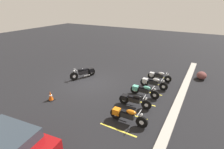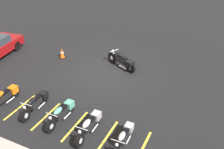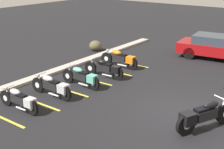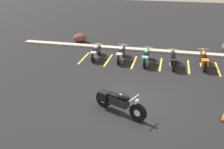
{
  "view_description": "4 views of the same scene",
  "coord_description": "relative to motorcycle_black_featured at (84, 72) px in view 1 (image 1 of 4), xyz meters",
  "views": [
    {
      "loc": [
        10.15,
        7.89,
        6.07
      ],
      "look_at": [
        -1.06,
        1.52,
        0.63
      ],
      "focal_mm": 28.0,
      "sensor_mm": 36.0,
      "label": 1
    },
    {
      "loc": [
        -5.96,
        11.72,
        7.75
      ],
      "look_at": [
        -0.95,
        1.2,
        0.8
      ],
      "focal_mm": 42.0,
      "sensor_mm": 36.0,
      "label": 2
    },
    {
      "loc": [
        -9.27,
        -3.86,
        4.85
      ],
      "look_at": [
        -0.36,
        2.76,
        0.98
      ],
      "focal_mm": 50.0,
      "sensor_mm": 36.0,
      "label": 3
    },
    {
      "loc": [
        1.16,
        -9.6,
        5.5
      ],
      "look_at": [
        -1.42,
        1.58,
        0.46
      ],
      "focal_mm": 42.0,
      "sensor_mm": 36.0,
      "label": 4
    }
  ],
  "objects": [
    {
      "name": "parked_bike_2",
      "position": [
        0.51,
        5.49,
        -0.06
      ],
      "size": [
        0.58,
        2.06,
        0.81
      ],
      "rotation": [
        0.0,
        0.0,
        1.55
      ],
      "color": "black",
      "rests_on": "ground"
    },
    {
      "name": "stall_line_3",
      "position": [
        1.36,
        5.59,
        -0.48
      ],
      "size": [
        0.1,
        2.1,
        0.0
      ],
      "primitive_type": "cube",
      "color": "gold",
      "rests_on": "ground"
    },
    {
      "name": "ground",
      "position": [
        0.62,
        0.96,
        -0.49
      ],
      "size": [
        60.0,
        60.0,
        0.0
      ],
      "primitive_type": "plane",
      "color": "black"
    },
    {
      "name": "stall_line_5",
      "position": [
        4.45,
        5.59,
        -0.48
      ],
      "size": [
        0.1,
        2.1,
        0.0
      ],
      "primitive_type": "cube",
      "color": "gold",
      "rests_on": "ground"
    },
    {
      "name": "motorcycle_black_featured",
      "position": [
        0.0,
        0.0,
        0.0
      ],
      "size": [
        2.17,
        1.14,
        0.92
      ],
      "rotation": [
        0.0,
        0.0,
        -0.43
      ],
      "color": "black",
      "rests_on": "ground"
    },
    {
      "name": "stall_line_0",
      "position": [
        -3.28,
        5.59,
        -0.48
      ],
      "size": [
        0.1,
        2.1,
        0.0
      ],
      "primitive_type": "cube",
      "color": "gold",
      "rests_on": "ground"
    },
    {
      "name": "traffic_cone",
      "position": [
        4.06,
        0.39,
        -0.18
      ],
      "size": [
        0.4,
        0.4,
        0.65
      ],
      "color": "black",
      "rests_on": "ground"
    },
    {
      "name": "car_red",
      "position": [
        8.1,
        2.32,
        0.19
      ],
      "size": [
        2.3,
        4.48,
        1.29
      ],
      "rotation": [
        0.0,
        0.0,
        -1.45
      ],
      "color": "black",
      "rests_on": "ground"
    },
    {
      "name": "parked_bike_3",
      "position": [
        2.01,
        5.4,
        -0.05
      ],
      "size": [
        0.58,
        2.08,
        0.82
      ],
      "rotation": [
        0.0,
        0.0,
        1.64
      ],
      "color": "black",
      "rests_on": "ground"
    },
    {
      "name": "parked_bike_4",
      "position": [
        3.66,
        5.71,
        -0.04
      ],
      "size": [
        0.61,
        2.16,
        0.85
      ],
      "rotation": [
        0.0,
        0.0,
        1.59
      ],
      "color": "black",
      "rests_on": "ground"
    },
    {
      "name": "concrete_curb",
      "position": [
        0.62,
        7.81,
        -0.43
      ],
      "size": [
        18.0,
        0.5,
        0.12
      ],
      "primitive_type": "cube",
      "color": "#A8A399",
      "rests_on": "ground"
    },
    {
      "name": "stall_line_4",
      "position": [
        2.9,
        5.59,
        -0.48
      ],
      "size": [
        0.1,
        2.1,
        0.0
      ],
      "primitive_type": "cube",
      "color": "gold",
      "rests_on": "ground"
    },
    {
      "name": "parked_bike_0",
      "position": [
        -2.53,
        5.67,
        -0.08
      ],
      "size": [
        0.55,
        1.95,
        0.77
      ],
      "rotation": [
        0.0,
        0.0,
        1.59
      ],
      "color": "black",
      "rests_on": "ground"
    },
    {
      "name": "stall_line_1",
      "position": [
        -1.74,
        5.59,
        -0.48
      ],
      "size": [
        0.1,
        2.1,
        0.0
      ],
      "primitive_type": "cube",
      "color": "gold",
      "rests_on": "ground"
    },
    {
      "name": "landscape_rock_1",
      "position": [
        -4.63,
        8.75,
        -0.17
      ],
      "size": [
        1.03,
        0.87,
        0.63
      ],
      "primitive_type": "ellipsoid",
      "rotation": [
        0.0,
        0.0,
        0.11
      ],
      "color": "brown",
      "rests_on": "ground"
    },
    {
      "name": "stall_line_2",
      "position": [
        -0.19,
        5.59,
        -0.48
      ],
      "size": [
        0.1,
        2.1,
        0.0
      ],
      "primitive_type": "cube",
      "color": "gold",
      "rests_on": "ground"
    },
    {
      "name": "parked_bike_1",
      "position": [
        -0.99,
        5.67,
        -0.05
      ],
      "size": [
        0.59,
        2.09,
        0.82
      ],
      "rotation": [
        0.0,
        0.0,
        1.59
      ],
      "color": "black",
      "rests_on": "ground"
    }
  ]
}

